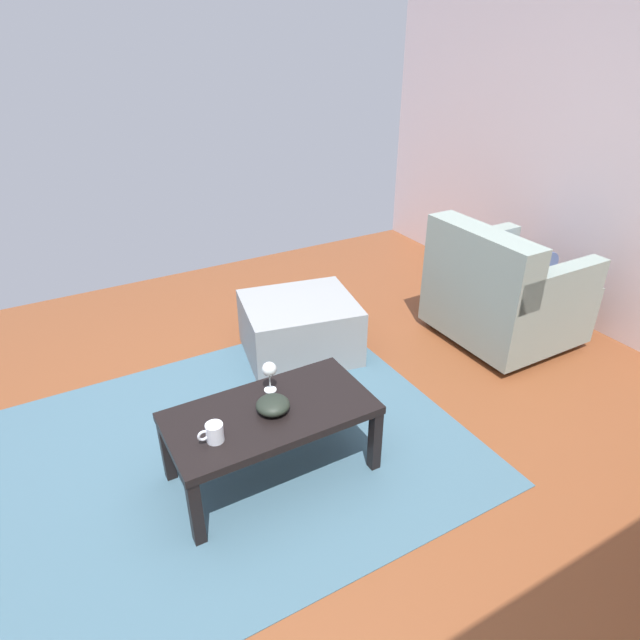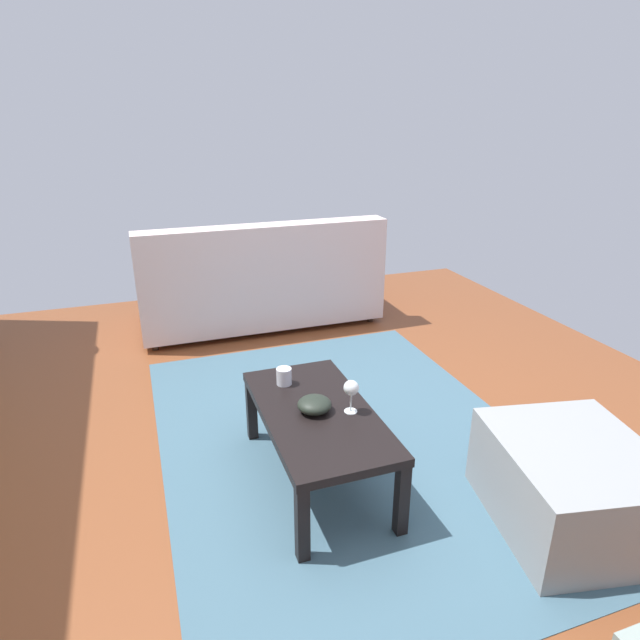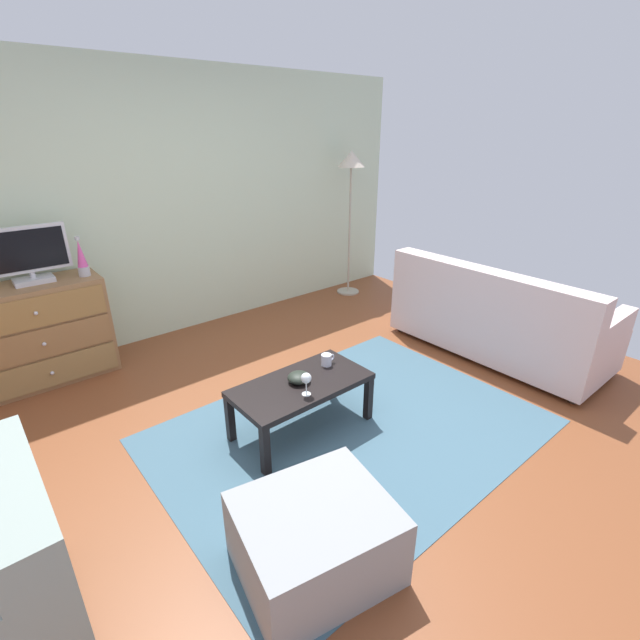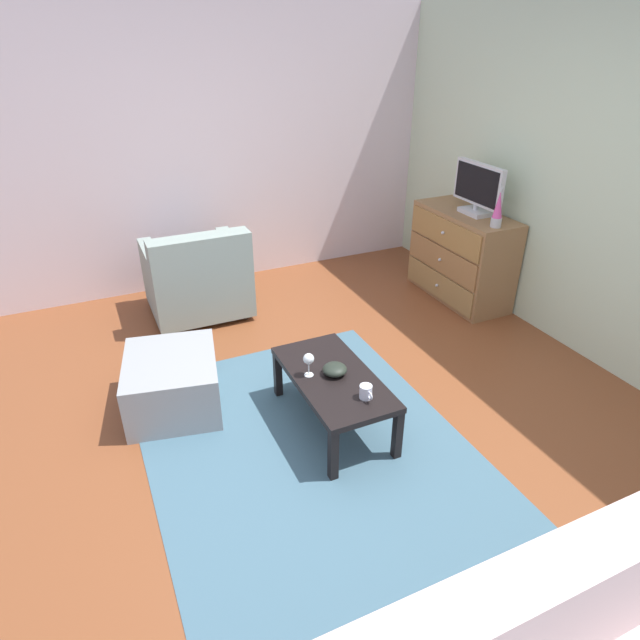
{
  "view_description": "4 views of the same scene",
  "coord_description": "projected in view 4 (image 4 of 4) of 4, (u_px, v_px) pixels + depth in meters",
  "views": [
    {
      "loc": [
        0.73,
        1.89,
        1.95
      ],
      "look_at": [
        -0.26,
        0.15,
        0.85
      ],
      "focal_mm": 30.64,
      "sensor_mm": 36.0,
      "label": 1
    },
    {
      "loc": [
        -2.06,
        0.74,
        1.65
      ],
      "look_at": [
        0.08,
        -0.01,
        0.76
      ],
      "focal_mm": 30.05,
      "sensor_mm": 36.0,
      "label": 2
    },
    {
      "loc": [
        -1.64,
        -2.05,
        1.98
      ],
      "look_at": [
        0.17,
        0.11,
        0.76
      ],
      "focal_mm": 25.12,
      "sensor_mm": 36.0,
      "label": 3
    },
    {
      "loc": [
        2.47,
        -1.2,
        2.31
      ],
      "look_at": [
        0.07,
        -0.1,
        0.87
      ],
      "focal_mm": 30.28,
      "sensor_mm": 36.0,
      "label": 4
    }
  ],
  "objects": [
    {
      "name": "bowl_decorative",
      "position": [
        335.0,
        369.0,
        3.4
      ],
      "size": [
        0.16,
        0.16,
        0.07
      ],
      "primitive_type": "ellipsoid",
      "color": "black",
      "rests_on": "coffee_table"
    },
    {
      "name": "dresser",
      "position": [
        461.0,
        256.0,
        5.07
      ],
      "size": [
        1.06,
        0.49,
        0.84
      ],
      "color": "olive",
      "rests_on": "ground_plane"
    },
    {
      "name": "tv",
      "position": [
        478.0,
        188.0,
        4.71
      ],
      "size": [
        0.59,
        0.18,
        0.45
      ],
      "color": "silver",
      "rests_on": "dresser"
    },
    {
      "name": "wall_accent_rear",
      "position": [
        628.0,
        197.0,
        3.75
      ],
      "size": [
        5.92,
        0.12,
        2.54
      ],
      "primitive_type": "cube",
      "color": "beige",
      "rests_on": "ground_plane"
    },
    {
      "name": "coffee_table",
      "position": [
        333.0,
        382.0,
        3.42
      ],
      "size": [
        0.95,
        0.49,
        0.38
      ],
      "color": "black",
      "rests_on": "ground_plane"
    },
    {
      "name": "lava_lamp",
      "position": [
        498.0,
        210.0,
        4.44
      ],
      "size": [
        0.09,
        0.09,
        0.33
      ],
      "color": "#B7B7BC",
      "rests_on": "dresser"
    },
    {
      "name": "mug",
      "position": [
        366.0,
        392.0,
        3.17
      ],
      "size": [
        0.11,
        0.08,
        0.08
      ],
      "color": "silver",
      "rests_on": "coffee_table"
    },
    {
      "name": "wine_glass",
      "position": [
        309.0,
        360.0,
        3.35
      ],
      "size": [
        0.07,
        0.07,
        0.16
      ],
      "color": "silver",
      "rests_on": "coffee_table"
    },
    {
      "name": "wall_plain_left",
      "position": [
        207.0,
        153.0,
        5.09
      ],
      "size": [
        0.12,
        5.06,
        2.54
      ],
      "primitive_type": "cube",
      "color": "silver",
      "rests_on": "ground_plane"
    },
    {
      "name": "ground_plane",
      "position": [
        329.0,
        433.0,
        3.53
      ],
      "size": [
        5.92,
        5.06,
        0.05
      ],
      "primitive_type": "cube",
      "color": "brown"
    },
    {
      "name": "ottoman",
      "position": [
        173.0,
        383.0,
        3.66
      ],
      "size": [
        0.8,
        0.73,
        0.38
      ],
      "primitive_type": "cube",
      "rotation": [
        0.0,
        0.0,
        -0.2
      ],
      "color": "gray",
      "rests_on": "ground_plane"
    },
    {
      "name": "area_rug",
      "position": [
        314.0,
        458.0,
        3.29
      ],
      "size": [
        2.6,
        1.9,
        0.01
      ],
      "primitive_type": "cube",
      "color": "#3E5F70",
      "rests_on": "ground_plane"
    },
    {
      "name": "armchair",
      "position": [
        197.0,
        278.0,
        4.79
      ],
      "size": [
        0.8,
        0.84,
        0.83
      ],
      "color": "#332319",
      "rests_on": "ground_plane"
    }
  ]
}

